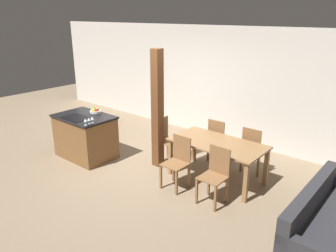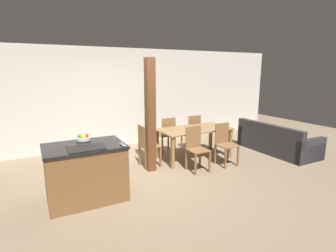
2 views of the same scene
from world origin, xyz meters
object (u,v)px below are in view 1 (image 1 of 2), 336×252
object	(u,v)px
dining_chair_head_end	(166,139)
timber_post	(157,110)
dining_table	(217,147)
couch	(333,228)
dining_chair_far_left	(219,140)
kitchen_island	(86,136)
wine_glass_far	(92,118)
dining_chair_far_right	(253,149)
fruit_bowl	(95,111)
wine_glass_middle	(89,119)
wine_glass_near	(85,120)
dining_chair_near_left	(178,161)
dining_chair_near_right	(215,174)

from	to	relation	value
dining_chair_head_end	timber_post	world-z (taller)	timber_post
dining_table	couch	world-z (taller)	couch
dining_table	dining_chair_far_left	world-z (taller)	dining_chair_far_left
timber_post	kitchen_island	bearing A→B (deg)	-154.92
wine_glass_far	dining_chair_far_left	xyz separation A→B (m)	(1.77, 1.81, -0.54)
dining_chair_far_right	couch	size ratio (longest dim) A/B	0.47
fruit_bowl	dining_table	world-z (taller)	fruit_bowl
wine_glass_middle	dining_chair_head_end	world-z (taller)	wine_glass_middle
wine_glass_near	dining_chair_far_left	size ratio (longest dim) A/B	0.14
kitchen_island	timber_post	world-z (taller)	timber_post
kitchen_island	dining_chair_far_left	world-z (taller)	same
wine_glass_far	timber_post	size ratio (longest dim) A/B	0.06
dining_table	dining_chair_head_end	bearing A→B (deg)	180.00
wine_glass_near	wine_glass_middle	world-z (taller)	same
fruit_bowl	wine_glass_middle	distance (m)	0.75
dining_chair_far_left	couch	world-z (taller)	dining_chair_far_left
dining_table	dining_chair_head_end	xyz separation A→B (m)	(-1.23, 0.00, -0.15)
wine_glass_far	dining_chair_far_left	bearing A→B (deg)	45.55
fruit_bowl	wine_glass_near	distance (m)	0.81
couch	dining_table	bearing A→B (deg)	74.82
kitchen_island	wine_glass_near	xyz separation A→B (m)	(0.55, -0.36, 0.57)
kitchen_island	wine_glass_far	xyz separation A→B (m)	(0.55, -0.20, 0.57)
wine_glass_far	dining_chair_near_left	distance (m)	1.90
wine_glass_middle	dining_chair_head_end	bearing A→B (deg)	52.55
couch	timber_post	size ratio (longest dim) A/B	0.85
fruit_bowl	timber_post	world-z (taller)	timber_post
kitchen_island	couch	xyz separation A→B (m)	(4.89, 0.34, -0.20)
dining_table	dining_chair_far_left	size ratio (longest dim) A/B	1.84
timber_post	wine_glass_far	bearing A→B (deg)	-136.00
kitchen_island	dining_chair_far_right	bearing A→B (deg)	27.45
dining_chair_near_left	dining_chair_far_right	bearing A→B (deg)	60.32
wine_glass_middle	dining_table	distance (m)	2.50
wine_glass_far	dining_chair_far_right	size ratio (longest dim) A/B	0.14
dining_chair_near_left	fruit_bowl	bearing A→B (deg)	179.40
wine_glass_near	dining_table	size ratio (longest dim) A/B	0.08
wine_glass_middle	dining_chair_near_right	distance (m)	2.65
kitchen_island	wine_glass_middle	size ratio (longest dim) A/B	9.38
dining_chair_far_right	dining_chair_head_end	distance (m)	1.76
wine_glass_near	dining_chair_far_right	world-z (taller)	wine_glass_near
kitchen_island	wine_glass_near	size ratio (longest dim) A/B	9.38
dining_chair_head_end	timber_post	xyz separation A→B (m)	(-0.01, -0.24, 0.68)
couch	wine_glass_far	bearing A→B (deg)	96.99
kitchen_island	dining_chair_near_right	xyz separation A→B (m)	(3.10, 0.25, 0.03)
dining_chair_near_left	couch	distance (m)	2.58
dining_chair_near_right	wine_glass_far	bearing A→B (deg)	-170.02
wine_glass_far	dining_chair_near_left	xyz separation A→B (m)	(1.77, 0.45, -0.54)
dining_chair_near_left	timber_post	xyz separation A→B (m)	(-0.86, 0.43, 0.68)
wine_glass_far	dining_chair_head_end	size ratio (longest dim) A/B	0.14
wine_glass_middle	dining_table	size ratio (longest dim) A/B	0.08
dining_table	wine_glass_middle	bearing A→B (deg)	-150.79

